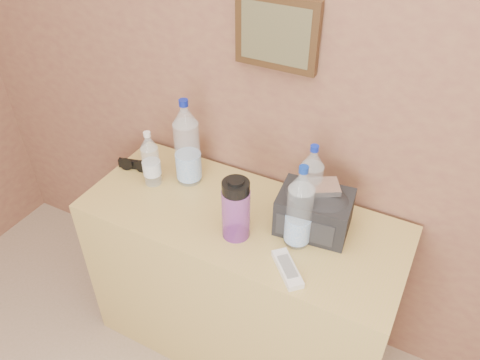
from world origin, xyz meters
name	(u,v)px	position (x,y,z in m)	size (l,w,h in m)	color
picture_frame	(277,33)	(-0.42, 1.98, 1.40)	(0.30, 0.03, 0.25)	#382311
dresser	(241,283)	(-0.42, 1.72, 0.39)	(1.24, 0.52, 0.78)	tan
pet_large_b	(187,147)	(-0.71, 1.82, 0.94)	(0.10, 0.10, 0.37)	white
pet_large_c	(310,185)	(-0.20, 1.85, 0.91)	(0.08, 0.08, 0.31)	silver
pet_large_d	(300,210)	(-0.18, 1.69, 0.92)	(0.09, 0.09, 0.33)	white
pet_small	(151,161)	(-0.83, 1.74, 0.88)	(0.07, 0.07, 0.24)	silver
nalgene_bottle	(236,209)	(-0.39, 1.63, 0.90)	(0.10, 0.10, 0.25)	purple
sunglasses	(136,165)	(-0.96, 1.78, 0.80)	(0.15, 0.06, 0.04)	black
ac_remote	(287,269)	(-0.16, 1.55, 0.79)	(0.17, 0.05, 0.02)	beige
toiletry_bag	(314,210)	(-0.16, 1.79, 0.86)	(0.26, 0.18, 0.17)	black
foil_packet	(323,187)	(-0.14, 1.80, 0.96)	(0.11, 0.09, 0.02)	white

